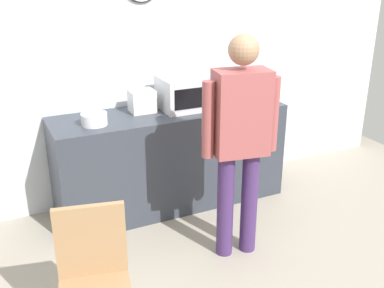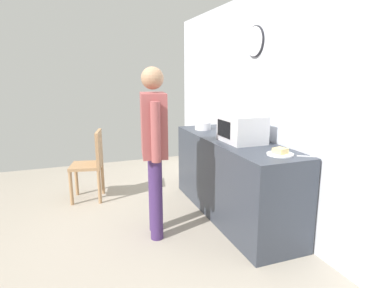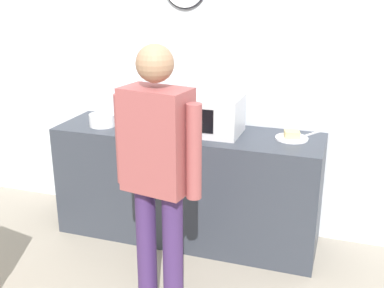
# 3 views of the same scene
# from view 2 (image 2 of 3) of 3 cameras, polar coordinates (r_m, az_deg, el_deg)

# --- Properties ---
(ground_plane) EXTENTS (6.00, 6.00, 0.00)m
(ground_plane) POSITION_cam_2_polar(r_m,az_deg,el_deg) (3.63, -10.54, -15.37)
(ground_plane) COLOR #9E9384
(back_wall) EXTENTS (5.40, 0.13, 2.60)m
(back_wall) POSITION_cam_2_polar(r_m,az_deg,el_deg) (3.84, 12.96, 6.44)
(back_wall) COLOR silver
(back_wall) RESTS_ON ground_plane
(kitchen_counter) EXTENTS (2.16, 0.62, 0.94)m
(kitchen_counter) POSITION_cam_2_polar(r_m,az_deg,el_deg) (3.88, 7.06, -5.90)
(kitchen_counter) COLOR #333842
(kitchen_counter) RESTS_ON ground_plane
(microwave) EXTENTS (0.50, 0.39, 0.30)m
(microwave) POSITION_cam_2_polar(r_m,az_deg,el_deg) (3.58, 8.80, 2.71)
(microwave) COLOR silver
(microwave) RESTS_ON kitchen_counter
(sandwich_plate) EXTENTS (0.25, 0.25, 0.07)m
(sandwich_plate) POSITION_cam_2_polar(r_m,az_deg,el_deg) (3.11, 15.32, -1.52)
(sandwich_plate) COLOR white
(sandwich_plate) RESTS_ON kitchen_counter
(salad_bowl) EXTENTS (0.22, 0.22, 0.10)m
(salad_bowl) POSITION_cam_2_polar(r_m,az_deg,el_deg) (4.35, 1.94, 3.21)
(salad_bowl) COLOR white
(salad_bowl) RESTS_ON kitchen_counter
(toaster) EXTENTS (0.22, 0.18, 0.20)m
(toaster) POSITION_cam_2_polar(r_m,az_deg,el_deg) (3.99, 6.77, 3.00)
(toaster) COLOR silver
(toaster) RESTS_ON kitchen_counter
(fork_utensil) EXTENTS (0.11, 0.16, 0.01)m
(fork_utensil) POSITION_cam_2_polar(r_m,az_deg,el_deg) (3.12, 19.59, -2.06)
(fork_utensil) COLOR silver
(fork_utensil) RESTS_ON kitchen_counter
(spoon_utensil) EXTENTS (0.17, 0.05, 0.01)m
(spoon_utensil) POSITION_cam_2_polar(r_m,az_deg,el_deg) (4.06, 8.94, 1.73)
(spoon_utensil) COLOR silver
(spoon_utensil) RESTS_ON kitchen_counter
(person_standing) EXTENTS (0.58, 0.30, 1.74)m
(person_standing) POSITION_cam_2_polar(r_m,az_deg,el_deg) (3.26, -6.74, 0.66)
(person_standing) COLOR #41295E
(person_standing) RESTS_ON ground_plane
(wooden_chair) EXTENTS (0.47, 0.47, 0.94)m
(wooden_chair) POSITION_cam_2_polar(r_m,az_deg,el_deg) (4.52, -17.27, -3.00)
(wooden_chair) COLOR #A87F56
(wooden_chair) RESTS_ON ground_plane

